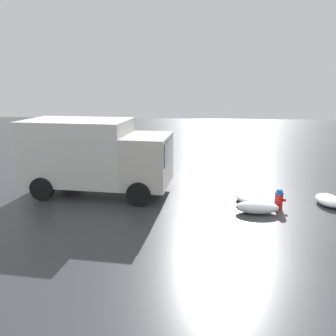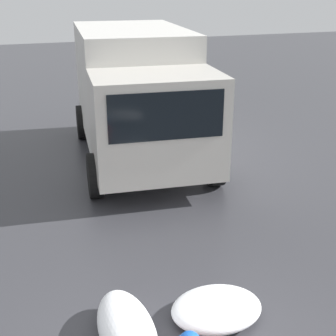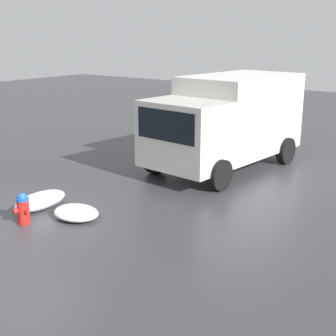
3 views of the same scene
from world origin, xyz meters
name	(u,v)px [view 3 (image 3 of 3)]	position (x,y,z in m)	size (l,w,h in m)	color
ground_plane	(25,223)	(0.00, 0.00, 0.00)	(60.00, 60.00, 0.00)	#38383D
fire_hydrant	(23,208)	(0.00, 0.00, 0.38)	(0.39, 0.49, 0.75)	red
delivery_truck	(228,119)	(7.06, -1.36, 1.62)	(5.98, 3.17, 2.99)	beige
snow_pile_by_hydrant	(76,213)	(0.95, -0.74, 0.14)	(0.93, 1.20, 0.29)	white
snow_pile_curbside	(40,201)	(0.85, 0.47, 0.21)	(1.49, 0.66, 0.43)	white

